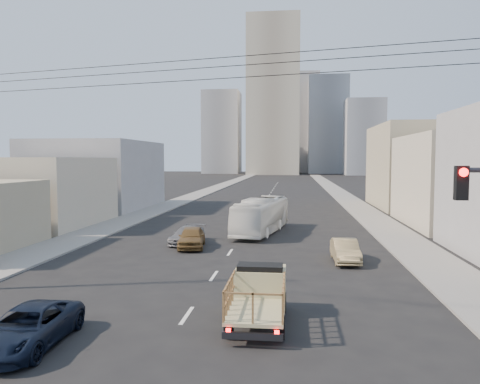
% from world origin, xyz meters
% --- Properties ---
extents(ground, '(420.00, 420.00, 0.00)m').
position_xyz_m(ground, '(0.00, 0.00, 0.00)').
color(ground, black).
rests_on(ground, ground).
extents(sidewalk_left, '(3.50, 180.00, 0.12)m').
position_xyz_m(sidewalk_left, '(-11.75, 70.00, 0.06)').
color(sidewalk_left, gray).
rests_on(sidewalk_left, ground).
extents(sidewalk_right, '(3.50, 180.00, 0.12)m').
position_xyz_m(sidewalk_right, '(11.75, 70.00, 0.06)').
color(sidewalk_right, gray).
rests_on(sidewalk_right, ground).
extents(lane_dashes, '(0.15, 104.00, 0.01)m').
position_xyz_m(lane_dashes, '(0.00, 53.00, 0.01)').
color(lane_dashes, silver).
rests_on(lane_dashes, ground).
extents(flatbed_pickup, '(1.95, 4.41, 1.90)m').
position_xyz_m(flatbed_pickup, '(2.72, 1.65, 1.09)').
color(flatbed_pickup, tan).
rests_on(flatbed_pickup, ground).
extents(navy_pickup, '(2.17, 4.50, 1.24)m').
position_xyz_m(navy_pickup, '(-4.27, -1.43, 0.62)').
color(navy_pickup, black).
rests_on(navy_pickup, ground).
extents(city_bus, '(4.07, 10.21, 2.77)m').
position_xyz_m(city_bus, '(1.42, 22.08, 1.39)').
color(city_bus, white).
rests_on(city_bus, ground).
extents(sedan_brown, '(2.19, 4.27, 1.39)m').
position_xyz_m(sedan_brown, '(-2.74, 15.27, 0.70)').
color(sedan_brown, brown).
rests_on(sedan_brown, ground).
extents(sedan_tan, '(1.47, 3.92, 1.28)m').
position_xyz_m(sedan_tan, '(6.91, 12.07, 0.64)').
color(sedan_tan, '#917D54').
rests_on(sedan_tan, ground).
extents(sedan_grey, '(2.15, 4.21, 1.17)m').
position_xyz_m(sedan_grey, '(-3.39, 16.76, 0.58)').
color(sedan_grey, slate).
rests_on(sedan_grey, ground).
extents(overhead_wires, '(23.01, 5.02, 0.72)m').
position_xyz_m(overhead_wires, '(0.00, 1.50, 8.97)').
color(overhead_wires, black).
rests_on(overhead_wires, ground).
extents(bldg_right_mid, '(11.00, 14.00, 8.00)m').
position_xyz_m(bldg_right_mid, '(19.50, 28.00, 4.00)').
color(bldg_right_mid, beige).
rests_on(bldg_right_mid, ground).
extents(bldg_right_far, '(12.00, 16.00, 10.00)m').
position_xyz_m(bldg_right_far, '(20.00, 44.00, 5.00)').
color(bldg_right_far, tan).
rests_on(bldg_right_far, ground).
extents(bldg_left_mid, '(11.00, 12.00, 6.00)m').
position_xyz_m(bldg_left_mid, '(-19.00, 24.00, 3.00)').
color(bldg_left_mid, beige).
rests_on(bldg_left_mid, ground).
extents(bldg_left_far, '(12.00, 16.00, 8.00)m').
position_xyz_m(bldg_left_far, '(-19.50, 39.00, 4.00)').
color(bldg_left_far, '#959598').
rests_on(bldg_left_far, ground).
extents(high_rise_tower, '(20.00, 20.00, 60.00)m').
position_xyz_m(high_rise_tower, '(-4.00, 170.00, 30.00)').
color(high_rise_tower, tan).
rests_on(high_rise_tower, ground).
extents(midrise_ne, '(16.00, 16.00, 40.00)m').
position_xyz_m(midrise_ne, '(18.00, 185.00, 20.00)').
color(midrise_ne, gray).
rests_on(midrise_ne, ground).
extents(midrise_nw, '(15.00, 15.00, 34.00)m').
position_xyz_m(midrise_nw, '(-26.00, 180.00, 17.00)').
color(midrise_nw, gray).
rests_on(midrise_nw, ground).
extents(midrise_back, '(18.00, 18.00, 44.00)m').
position_xyz_m(midrise_back, '(6.00, 200.00, 22.00)').
color(midrise_back, '#959598').
rests_on(midrise_back, ground).
extents(midrise_east, '(14.00, 14.00, 28.00)m').
position_xyz_m(midrise_east, '(30.00, 165.00, 14.00)').
color(midrise_east, gray).
rests_on(midrise_east, ground).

